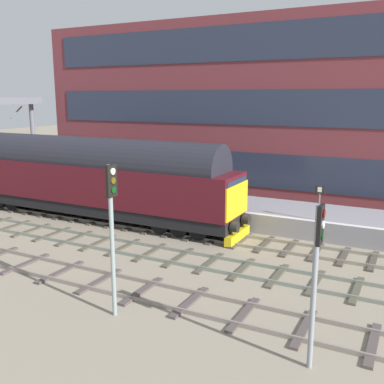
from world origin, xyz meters
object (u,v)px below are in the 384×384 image
at_px(signal_post_mid, 112,222).
at_px(platform_number_sign, 319,197).
at_px(diesel_locomotive, 86,176).
at_px(waiting_passenger, 100,175).
at_px(signal_post_near, 316,266).

distance_m(signal_post_mid, platform_number_sign, 11.51).
relative_size(diesel_locomotive, waiting_passenger, 11.46).
xyz_separation_m(signal_post_near, signal_post_mid, (-0.00, 6.21, 0.32)).
relative_size(signal_post_near, platform_number_sign, 2.53).
relative_size(platform_number_sign, waiting_passenger, 1.05).
bearing_deg(diesel_locomotive, waiting_passenger, 24.05).
bearing_deg(platform_number_sign, waiting_passenger, 86.12).
xyz_separation_m(signal_post_mid, platform_number_sign, (10.70, -4.12, -0.96)).
distance_m(signal_post_near, platform_number_sign, 10.92).
bearing_deg(platform_number_sign, diesel_locomotive, 98.44).
xyz_separation_m(diesel_locomotive, signal_post_mid, (-8.82, -8.55, 0.63)).
bearing_deg(waiting_passenger, signal_post_mid, 150.25).
bearing_deg(signal_post_near, diesel_locomotive, 59.16).
relative_size(signal_post_near, signal_post_mid, 0.89).
distance_m(diesel_locomotive, platform_number_sign, 12.82).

